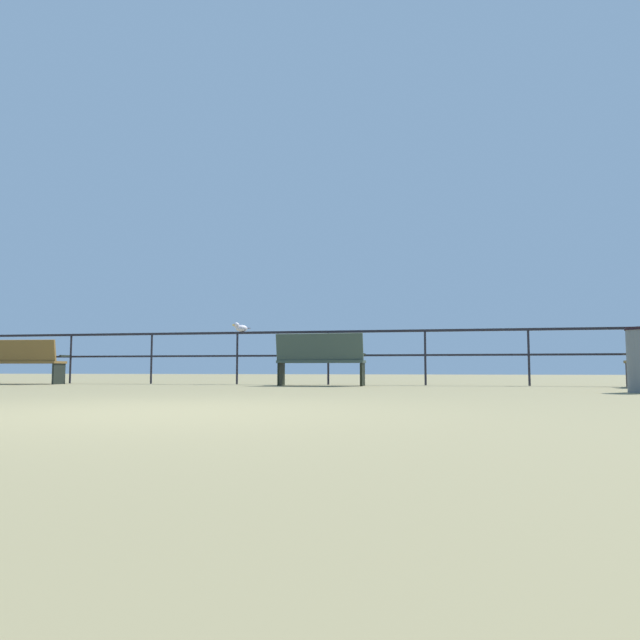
% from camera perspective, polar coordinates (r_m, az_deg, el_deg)
% --- Properties ---
extents(ground_plane, '(60.00, 60.00, 0.00)m').
position_cam_1_polar(ground_plane, '(4.69, -16.85, -8.54)').
color(ground_plane, '#827851').
extents(pier_railing, '(19.76, 0.05, 1.11)m').
position_cam_1_polar(pier_railing, '(12.16, 0.80, -2.42)').
color(pier_railing, black).
rests_on(pier_railing, ground_plane).
extents(bench_far_left, '(1.66, 0.77, 0.94)m').
position_cam_1_polar(bench_far_left, '(14.06, -26.82, -3.45)').
color(bench_far_left, brown).
rests_on(bench_far_left, ground_plane).
extents(bench_near_left, '(1.71, 0.63, 1.00)m').
position_cam_1_polar(bench_near_left, '(11.30, 0.01, -3.57)').
color(bench_near_left, '#36453C').
rests_on(bench_near_left, ground_plane).
extents(seagull_on_rail, '(0.35, 0.31, 0.20)m').
position_cam_1_polar(seagull_on_rail, '(12.65, -7.69, -0.73)').
color(seagull_on_rail, silver).
rests_on(seagull_on_rail, pier_railing).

